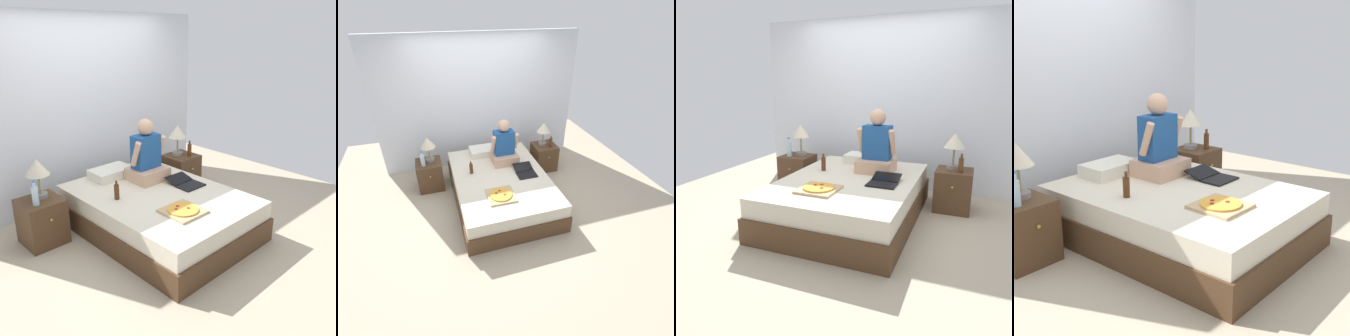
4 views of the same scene
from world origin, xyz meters
TOP-DOWN VIEW (x-y plane):
  - ground_plane at (0.00, 0.00)m, footprint 5.88×5.88m
  - wall_back at (0.00, 1.44)m, footprint 3.88×0.12m
  - bed at (0.00, 0.00)m, footprint 1.54×2.16m
  - nightstand_left at (-1.12, 0.71)m, footprint 0.44×0.47m
  - lamp_on_left_nightstand at (-1.08, 0.76)m, footprint 0.26×0.26m
  - water_bottle at (-1.20, 0.62)m, footprint 0.07×0.07m
  - nightstand_right at (1.12, 0.71)m, footprint 0.44×0.47m
  - lamp_on_right_nightstand at (1.09, 0.76)m, footprint 0.26×0.26m
  - beer_bottle at (1.19, 0.61)m, footprint 0.06×0.06m
  - pillow at (-0.09, 0.80)m, footprint 0.52×0.34m
  - person_seated at (0.19, 0.42)m, footprint 0.47×0.40m
  - laptop at (0.42, -0.06)m, footprint 0.32×0.42m
  - pizza_box at (-0.15, -0.53)m, footprint 0.41×0.41m
  - beer_bottle_on_bed at (-0.44, 0.21)m, footprint 0.06×0.06m

SIDE VIEW (x-z plane):
  - ground_plane at x=0.00m, z-range 0.00..0.00m
  - bed at x=0.00m, z-range 0.00..0.48m
  - nightstand_left at x=-1.12m, z-range 0.00..0.52m
  - nightstand_right at x=1.12m, z-range 0.00..0.52m
  - pizza_box at x=-0.15m, z-range 0.48..0.52m
  - laptop at x=0.42m, z-range 0.47..0.54m
  - pillow at x=-0.09m, z-range 0.48..0.60m
  - beer_bottle_on_bed at x=-0.44m, z-range 0.46..0.68m
  - beer_bottle at x=1.19m, z-range 0.50..0.73m
  - water_bottle at x=-1.20m, z-range 0.49..0.77m
  - person_seated at x=0.19m, z-range 0.38..1.16m
  - lamp_on_left_nightstand at x=-1.08m, z-range 0.62..1.07m
  - lamp_on_right_nightstand at x=1.09m, z-range 0.62..1.07m
  - wall_back at x=0.00m, z-range 0.00..2.50m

